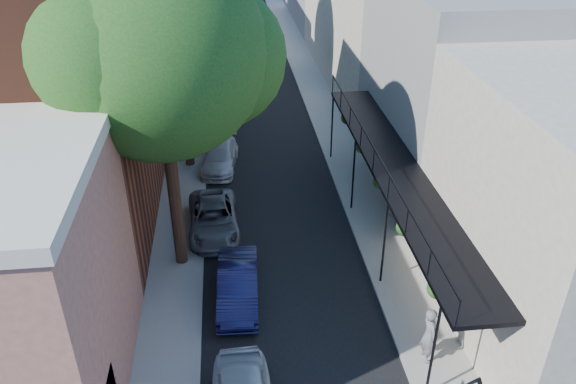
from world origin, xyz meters
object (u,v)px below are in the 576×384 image
object	(u,v)px
oak_near	(173,54)
parked_car_b	(238,285)
parked_car_e	(214,123)
parked_car_f	(233,84)
oak_mid	(185,21)
parked_car_d	(220,157)
parked_car_c	(214,218)
pedestrian	(429,335)

from	to	relation	value
oak_near	parked_car_b	bearing A→B (deg)	-58.04
parked_car_b	parked_car_e	distance (m)	14.16
parked_car_e	parked_car_f	bearing A→B (deg)	74.67
oak_mid	parked_car_f	world-z (taller)	oak_mid
parked_car_e	parked_car_f	distance (m)	6.26
parked_car_e	oak_mid	bearing A→B (deg)	-107.08
oak_mid	parked_car_b	xyz separation A→B (m)	(1.65, -10.53, -6.42)
parked_car_b	parked_car_d	distance (m)	10.00
parked_car_c	parked_car_e	size ratio (longest dim) A/B	1.12
parked_car_c	pedestrian	distance (m)	10.03
parked_car_b	parked_car_d	xyz separation A→B (m)	(-0.53, 9.99, -0.07)
parked_car_b	parked_car_f	bearing A→B (deg)	91.45
parked_car_c	parked_car_f	world-z (taller)	parked_car_f
oak_near	parked_car_c	world-z (taller)	oak_near
parked_car_b	parked_car_e	bearing A→B (deg)	95.86
parked_car_f	pedestrian	size ratio (longest dim) A/B	2.21
parked_car_c	parked_car_b	bearing A→B (deg)	-81.48
oak_mid	parked_car_b	bearing A→B (deg)	-81.10
parked_car_f	pedestrian	xyz separation A→B (m)	(5.12, -23.70, 0.38)
oak_mid	parked_car_e	bearing A→B (deg)	77.21
parked_car_c	pedestrian	bearing A→B (deg)	-53.16
oak_mid	parked_car_d	world-z (taller)	oak_mid
parked_car_c	parked_car_e	bearing A→B (deg)	87.72
parked_car_c	pedestrian	size ratio (longest dim) A/B	2.26
parked_car_e	parked_car_b	bearing A→B (deg)	-90.92
oak_near	oak_mid	size ratio (longest dim) A/B	1.12
parked_car_c	parked_car_f	size ratio (longest dim) A/B	1.02
pedestrian	parked_car_c	bearing A→B (deg)	34.55
parked_car_c	parked_car_d	world-z (taller)	parked_car_c
parked_car_b	parked_car_d	world-z (taller)	parked_car_b
oak_mid	parked_car_c	xyz separation A→B (m)	(0.82, -6.17, -6.46)
oak_near	pedestrian	distance (m)	11.50
parked_car_b	parked_car_c	world-z (taller)	parked_car_b
oak_near	parked_car_b	world-z (taller)	oak_near
parked_car_b	pedestrian	size ratio (longest dim) A/B	2.04
parked_car_d	parked_car_e	world-z (taller)	parked_car_e
oak_near	oak_mid	bearing A→B (deg)	90.37
parked_car_c	oak_near	bearing A→B (deg)	-115.40
parked_car_c	pedestrian	world-z (taller)	pedestrian
oak_near	parked_car_c	size ratio (longest dim) A/B	2.68
oak_near	parked_car_f	bearing A→B (deg)	83.67
pedestrian	parked_car_b	bearing A→B (deg)	53.57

